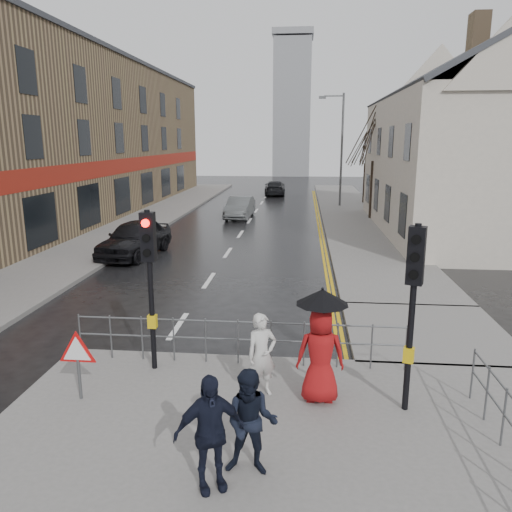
% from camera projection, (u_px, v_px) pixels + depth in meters
% --- Properties ---
extents(ground, '(120.00, 120.00, 0.00)m').
position_uv_depth(ground, '(143.00, 378.00, 10.51)').
color(ground, black).
rests_on(ground, ground).
extents(near_pavement, '(10.00, 9.00, 0.14)m').
position_uv_depth(near_pavement, '(276.00, 501.00, 6.83)').
color(near_pavement, '#605E5B').
rests_on(near_pavement, ground).
extents(left_pavement, '(4.00, 44.00, 0.14)m').
position_uv_depth(left_pavement, '(156.00, 214.00, 33.39)').
color(left_pavement, '#605E5B').
rests_on(left_pavement, ground).
extents(right_pavement, '(4.00, 40.00, 0.14)m').
position_uv_depth(right_pavement, '(350.00, 212.00, 34.14)').
color(right_pavement, '#605E5B').
rests_on(right_pavement, ground).
extents(pavement_bridge_right, '(4.00, 4.20, 0.14)m').
position_uv_depth(pavement_bridge_right, '(426.00, 332.00, 12.81)').
color(pavement_bridge_right, '#605E5B').
rests_on(pavement_bridge_right, ground).
extents(building_left_terrace, '(8.00, 42.00, 10.00)m').
position_uv_depth(building_left_terrace, '(64.00, 138.00, 31.81)').
color(building_left_terrace, '#7C6347').
rests_on(building_left_terrace, ground).
extents(building_right_cream, '(9.00, 16.40, 10.10)m').
position_uv_depth(building_right_cream, '(473.00, 142.00, 25.78)').
color(building_right_cream, '#B4AC9D').
rests_on(building_right_cream, ground).
extents(church_tower, '(5.00, 5.00, 18.00)m').
position_uv_depth(church_tower, '(292.00, 109.00, 68.44)').
color(church_tower, gray).
rests_on(church_tower, ground).
extents(traffic_signal_near_left, '(0.28, 0.27, 3.40)m').
position_uv_depth(traffic_signal_near_left, '(149.00, 263.00, 10.13)').
color(traffic_signal_near_left, black).
rests_on(traffic_signal_near_left, near_pavement).
extents(traffic_signal_near_right, '(0.34, 0.33, 3.40)m').
position_uv_depth(traffic_signal_near_right, '(414.00, 286.00, 8.50)').
color(traffic_signal_near_right, black).
rests_on(traffic_signal_near_right, near_pavement).
extents(guard_railing_front, '(7.14, 0.04, 1.00)m').
position_uv_depth(guard_railing_front, '(238.00, 332.00, 10.72)').
color(guard_railing_front, '#595B5E').
rests_on(guard_railing_front, near_pavement).
extents(warning_sign, '(0.80, 0.07, 1.35)m').
position_uv_depth(warning_sign, '(77.00, 354.00, 9.18)').
color(warning_sign, '#595B5E').
rests_on(warning_sign, near_pavement).
extents(street_lamp, '(1.83, 0.25, 8.00)m').
position_uv_depth(street_lamp, '(339.00, 142.00, 36.06)').
color(street_lamp, '#595B5E').
rests_on(street_lamp, right_pavement).
extents(tree_near, '(2.40, 2.40, 6.58)m').
position_uv_depth(tree_near, '(375.00, 136.00, 29.99)').
color(tree_near, '#2E2219').
rests_on(tree_near, right_pavement).
extents(tree_far, '(2.40, 2.40, 5.64)m').
position_uv_depth(tree_far, '(367.00, 146.00, 37.86)').
color(tree_far, '#2E2219').
rests_on(tree_far, right_pavement).
extents(pedestrian_a, '(0.70, 0.62, 1.61)m').
position_uv_depth(pedestrian_a, '(262.00, 355.00, 9.36)').
color(pedestrian_a, beige).
rests_on(pedestrian_a, near_pavement).
extents(pedestrian_b, '(0.80, 0.63, 1.60)m').
position_uv_depth(pedestrian_b, '(251.00, 423.00, 7.13)').
color(pedestrian_b, black).
rests_on(pedestrian_b, near_pavement).
extents(pedestrian_with_umbrella, '(0.96, 0.96, 2.16)m').
position_uv_depth(pedestrian_with_umbrella, '(321.00, 342.00, 9.08)').
color(pedestrian_with_umbrella, maroon).
rests_on(pedestrian_with_umbrella, near_pavement).
extents(pedestrian_d, '(1.08, 0.81, 1.70)m').
position_uv_depth(pedestrian_d, '(209.00, 433.00, 6.81)').
color(pedestrian_d, black).
rests_on(pedestrian_d, near_pavement).
extents(car_parked, '(2.44, 4.75, 1.55)m').
position_uv_depth(car_parked, '(135.00, 238.00, 21.39)').
color(car_parked, black).
rests_on(car_parked, ground).
extents(car_mid, '(1.64, 4.16, 1.35)m').
position_uv_depth(car_mid, '(240.00, 208.00, 31.80)').
color(car_mid, '#4B4E50').
rests_on(car_mid, ground).
extents(car_far, '(2.04, 4.54, 1.29)m').
position_uv_depth(car_far, '(275.00, 188.00, 45.08)').
color(car_far, black).
rests_on(car_far, ground).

